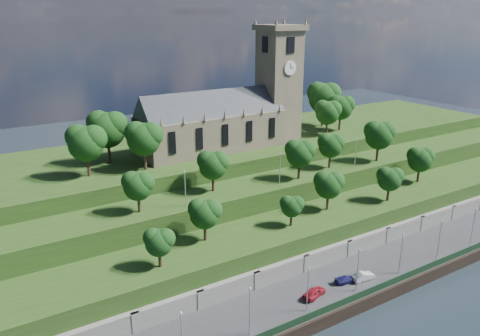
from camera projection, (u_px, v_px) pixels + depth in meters
ground at (375, 305)px, 73.54m from camera, size 320.00×320.00×0.00m
promenade at (349, 282)px, 78.06m from camera, size 160.00×12.00×2.00m
quay_wall at (376, 300)px, 73.15m from camera, size 160.00×0.50×2.20m
fence at (374, 289)px, 73.20m from camera, size 160.00×0.10×1.20m
retaining_wall at (325, 259)px, 82.40m from camera, size 160.00×2.10×5.00m
embankment_lower at (304, 238)px, 86.78m from camera, size 160.00×12.00×8.00m
embankment_upper at (270, 208)px, 95.02m from camera, size 160.00×10.00×12.00m
hilltop at (219, 172)px, 111.48m from camera, size 160.00×32.00×15.00m
church at (230, 113)px, 103.88m from camera, size 38.60×12.35×27.60m
trees_lower at (328, 187)px, 87.14m from camera, size 68.15×9.04×8.01m
trees_upper at (298, 150)px, 93.58m from camera, size 61.57×8.69×9.17m
trees_hilltop at (237, 116)px, 104.15m from camera, size 71.58×17.09×11.69m
lamp_posts_promenade at (358, 267)px, 72.56m from camera, size 60.36×0.36×7.37m
lamp_posts_upper at (280, 166)px, 89.48m from camera, size 40.36×0.36×6.52m
car_left at (314, 292)px, 72.14m from camera, size 4.72×2.84×1.50m
car_middle at (363, 276)px, 76.69m from camera, size 4.24×1.79×1.36m
car_right at (346, 279)px, 76.02m from camera, size 4.08×2.12×1.13m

